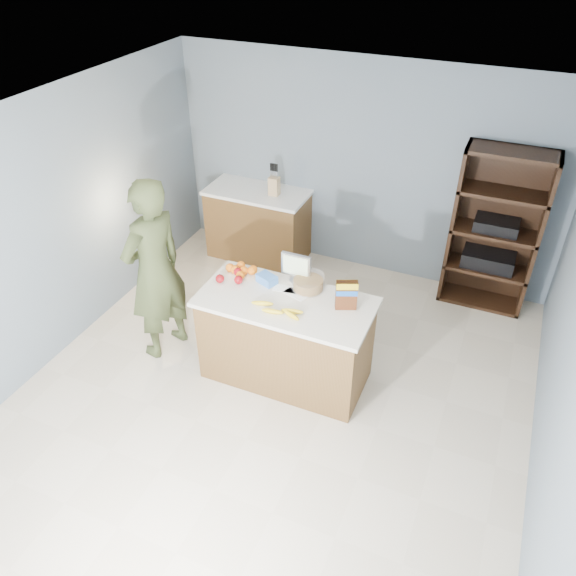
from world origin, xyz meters
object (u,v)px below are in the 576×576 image
at_px(shelving_unit, 495,232).
at_px(cereal_box, 347,293).
at_px(person, 155,271).
at_px(tv, 296,266).
at_px(counter_peninsula, 286,342).

xyz_separation_m(shelving_unit, cereal_box, (-1.03, -1.95, 0.20)).
height_order(person, cereal_box, person).
bearing_deg(shelving_unit, tv, -132.47).
distance_m(tv, cereal_box, 0.59).
bearing_deg(shelving_unit, person, -143.03).
height_order(counter_peninsula, person, person).
height_order(shelving_unit, tv, shelving_unit).
height_order(counter_peninsula, tv, tv).
distance_m(shelving_unit, tv, 2.36).
bearing_deg(tv, shelving_unit, 47.53).
relative_size(counter_peninsula, person, 0.84).
xyz_separation_m(counter_peninsula, person, (-1.30, -0.10, 0.52)).
bearing_deg(tv, person, -161.89).
height_order(person, tv, person).
distance_m(person, cereal_box, 1.84).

